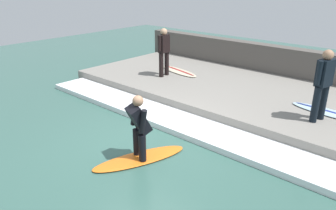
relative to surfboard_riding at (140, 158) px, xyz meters
name	(u,v)px	position (x,y,z in m)	size (l,w,h in m)	color
ground_plane	(144,143)	(0.57, 0.46, -0.03)	(28.00, 28.00, 0.00)	#386056
concrete_ledge	(235,92)	(4.62, 0.46, 0.15)	(4.40, 10.70, 0.36)	gray
back_wall	(271,63)	(7.07, 0.46, 0.62)	(0.50, 11.23, 1.31)	#544F49
wave_foam_crest	(180,123)	(1.87, 0.46, 0.04)	(1.11, 10.16, 0.15)	white
surfboard_riding	(140,158)	(0.00, 0.00, 0.00)	(2.13, 1.24, 0.06)	orange
surfer_riding	(139,124)	(0.00, 0.00, 0.79)	(0.56, 0.62, 1.38)	black
surfer_waiting_near	(323,82)	(3.70, -2.32, 1.30)	(0.57, 0.33, 1.73)	black
surfboard_waiting_near	(330,113)	(4.33, -2.44, 0.36)	(0.68, 2.03, 0.07)	silver
surfer_waiting_far	(164,50)	(4.06, 2.99, 1.25)	(0.55, 0.26, 1.64)	black
surfboard_waiting_far	(179,71)	(4.78, 2.92, 0.36)	(0.92, 1.92, 0.07)	beige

